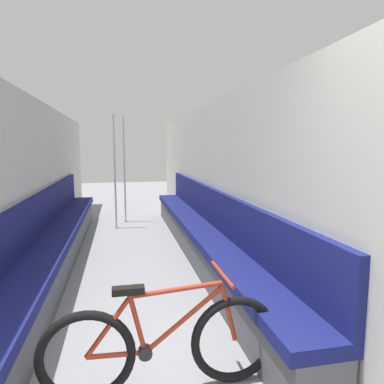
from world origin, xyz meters
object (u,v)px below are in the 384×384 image
bench_seat_row_right (202,235)px  bicycle (163,345)px  grab_pole_far (115,174)px  bench_seat_row_left (55,243)px  grab_pole_near (124,172)px

bench_seat_row_right → bicycle: (-0.89, -2.65, -0.00)m
grab_pole_far → bench_seat_row_right: bearing=-59.8°
bench_seat_row_left → bicycle: (1.11, -2.65, -0.00)m
bench_seat_row_left → grab_pole_far: bearing=70.0°
bicycle → grab_pole_far: grab_pole_far is taller
bench_seat_row_left → bicycle: bench_seat_row_left is taller
bicycle → grab_pole_far: (-0.34, 4.77, 0.76)m
bench_seat_row_left → grab_pole_far: 2.38m
bench_seat_row_right → grab_pole_near: grab_pole_near is taller
bench_seat_row_left → grab_pole_near: grab_pole_near is taller
grab_pole_near → grab_pole_far: (-0.19, -0.56, 0.00)m
grab_pole_far → bench_seat_row_left: bearing=-110.0°
grab_pole_near → grab_pole_far: 0.59m
bench_seat_row_right → grab_pole_near: 2.97m
bicycle → bench_seat_row_left: bearing=96.9°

